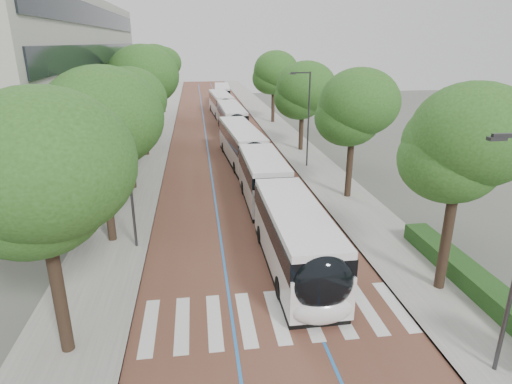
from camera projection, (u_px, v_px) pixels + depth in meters
ground at (277, 333)px, 16.16m from camera, size 160.00×160.00×0.00m
road at (218, 130)px, 53.53m from camera, size 11.00×140.00×0.02m
sidewalk_left at (157, 131)px, 52.53m from camera, size 4.00×140.00×0.12m
sidewalk_right at (277, 128)px, 54.49m from camera, size 4.00×140.00×0.12m
kerb_left at (172, 130)px, 52.77m from camera, size 0.20×140.00×0.14m
kerb_right at (262, 128)px, 54.24m from camera, size 0.20×140.00×0.14m
zebra_crossing at (277, 316)px, 17.11m from camera, size 10.55×3.60×0.01m
lane_line_left at (205, 130)px, 53.31m from camera, size 0.12×126.00×0.01m
lane_line_right at (231, 129)px, 53.73m from camera, size 0.12×126.00×0.01m
office_building at (1, 83)px, 37.44m from camera, size 18.11×40.00×14.00m
hedge at (499, 302)px, 17.18m from camera, size 1.20×14.00×0.80m
streetlight_far at (307, 112)px, 35.98m from camera, size 1.82×0.20×8.00m
lamp_post_left at (129, 174)px, 21.47m from camera, size 0.14×0.14×8.00m
trees_left at (137, 89)px, 36.21m from camera, size 6.44×60.50×9.66m
trees_right at (310, 92)px, 38.75m from camera, size 5.82×47.32×8.82m
lead_bus at (279, 209)px, 23.67m from camera, size 2.60×18.41×3.20m
bus_queued_0 at (242, 145)px, 38.37m from camera, size 3.30×12.53×3.20m
bus_queued_1 at (232, 119)px, 51.15m from camera, size 2.81×12.45×3.20m
bus_queued_2 at (221, 104)px, 63.58m from camera, size 3.16×12.51×3.20m
bus_queued_3 at (222, 95)px, 75.05m from camera, size 3.08×12.50×3.20m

